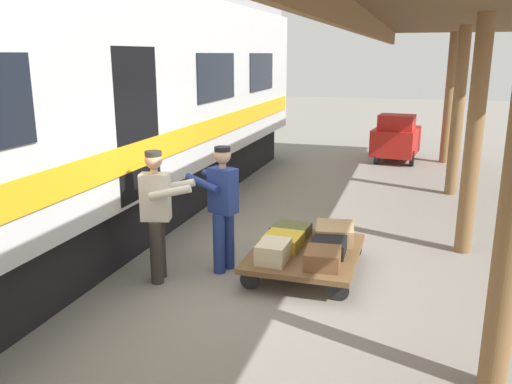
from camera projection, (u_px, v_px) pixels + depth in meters
name	position (u px, v px, depth m)	size (l,w,h in m)	color
ground_plane	(272.00, 277.00, 6.97)	(60.00, 60.00, 0.00)	gray
platform_canopy	(499.00, 12.00, 5.46)	(3.20, 18.26, 3.56)	brown
train_car	(42.00, 113.00, 7.38)	(3.02, 16.65, 4.00)	silver
luggage_cart	(305.00, 253.00, 7.06)	(1.39, 1.78, 0.32)	brown
suitcase_yellow_case	(283.00, 241.00, 7.12)	(0.48, 0.53, 0.19)	gold
suitcase_olive_duffel	(291.00, 231.00, 7.57)	(0.51, 0.45, 0.17)	brown
suitcase_black_hardshell	(329.00, 246.00, 6.94)	(0.44, 0.57, 0.20)	black
suitcase_cream_canvas	(273.00, 252.00, 6.66)	(0.36, 0.50, 0.25)	beige
suitcase_tan_vintage	(335.00, 233.00, 7.39)	(0.52, 0.61, 0.23)	tan
suitcase_brown_leather	(323.00, 258.00, 6.49)	(0.42, 0.48, 0.21)	brown
porter_in_overalls	(222.00, 205.00, 6.99)	(0.73, 0.57, 1.70)	navy
porter_by_door	(158.00, 212.00, 6.67)	(0.72, 0.54, 1.70)	#332D28
baggage_tug	(396.00, 138.00, 14.35)	(1.30, 1.82, 1.30)	#B21E19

